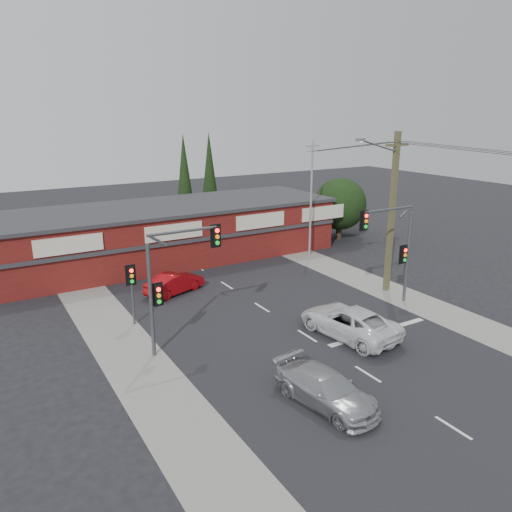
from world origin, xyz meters
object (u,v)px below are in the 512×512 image
red_sedan (175,283)px  utility_pole (391,208)px  white_suv (349,322)px  silver_suv (326,389)px  shop_building (168,232)px

red_sedan → utility_pole: size_ratio=0.40×
white_suv → silver_suv: white_suv is taller
red_sedan → utility_pole: utility_pole is taller
red_sedan → silver_suv: bearing=161.1°
white_suv → utility_pole: (6.48, 4.00, 4.62)m
red_sedan → utility_pole: bearing=-139.1°
red_sedan → shop_building: 8.07m
white_suv → shop_building: shop_building is taller
silver_suv → shop_building: shop_building is taller
red_sedan → shop_building: shop_building is taller
white_suv → red_sedan: 11.75m
utility_pole → silver_suv: bearing=-143.8°
shop_building → silver_suv: bearing=-95.3°
silver_suv → utility_pole: 14.93m
white_suv → red_sedan: (-5.36, 10.46, -0.11)m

